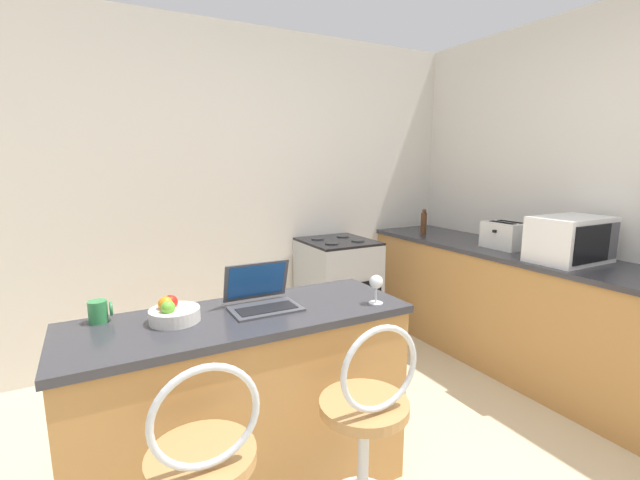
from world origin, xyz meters
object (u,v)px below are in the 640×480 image
at_px(microwave, 571,239).
at_px(stove_range, 337,291).
at_px(laptop, 262,296).
at_px(bar_stool_far, 366,451).
at_px(toaster, 505,235).
at_px(pepper_mill, 424,222).
at_px(fruit_bowl, 173,313).
at_px(mug_green, 99,311).
at_px(wine_glass_tall, 376,284).

height_order(microwave, stove_range, microwave).
xyz_separation_m(microwave, stove_range, (-0.94, 1.40, -0.60)).
relative_size(laptop, stove_range, 0.34).
bearing_deg(bar_stool_far, toaster, 26.51).
bearing_deg(stove_range, laptop, -132.15).
height_order(pepper_mill, fruit_bowl, pepper_mill).
bearing_deg(fruit_bowl, bar_stool_far, -44.46).
distance_m(mug_green, fruit_bowl, 0.30).
height_order(toaster, wine_glass_tall, toaster).
bearing_deg(stove_range, bar_stool_far, -117.66).
bearing_deg(bar_stool_far, mug_green, 140.33).
xyz_separation_m(laptop, microwave, (2.11, -0.11, 0.10)).
relative_size(microwave, wine_glass_tall, 3.80).
height_order(stove_range, fruit_bowl, fruit_bowl).
height_order(bar_stool_far, microwave, microwave).
bearing_deg(bar_stool_far, pepper_mill, 43.85).
bearing_deg(laptop, mug_green, 168.18).
height_order(microwave, pepper_mill, microwave).
bearing_deg(toaster, bar_stool_far, -153.49).
bearing_deg(wine_glass_tall, toaster, 20.25).
distance_m(microwave, wine_glass_tall, 1.63).
distance_m(stove_range, pepper_mill, 1.01).
relative_size(laptop, toaster, 1.02).
xyz_separation_m(laptop, toaster, (2.13, 0.40, 0.05)).
height_order(stove_range, mug_green, mug_green).
bearing_deg(wine_glass_tall, mug_green, 163.13).
relative_size(pepper_mill, fruit_bowl, 1.15).
distance_m(toaster, mug_green, 2.80).
relative_size(stove_range, wine_glass_tall, 6.62).
xyz_separation_m(bar_stool_far, microwave, (1.92, 0.45, 0.58)).
xyz_separation_m(wine_glass_tall, pepper_mill, (1.51, 1.37, 0.02)).
bearing_deg(laptop, stove_range, 47.85).
relative_size(microwave, pepper_mill, 2.20).
bearing_deg(microwave, stove_range, 123.93).
distance_m(toaster, stove_range, 1.42).
xyz_separation_m(stove_range, wine_glass_tall, (-0.68, -1.50, 0.54)).
bearing_deg(fruit_bowl, stove_range, 39.66).
distance_m(stove_range, mug_green, 2.21).
bearing_deg(mug_green, wine_glass_tall, -16.87).
height_order(microwave, fruit_bowl, microwave).
bearing_deg(laptop, fruit_bowl, 179.76).
bearing_deg(laptop, pepper_mill, 30.24).
distance_m(laptop, toaster, 2.16).
xyz_separation_m(pepper_mill, fruit_bowl, (-2.38, -1.16, -0.07)).
distance_m(laptop, fruit_bowl, 0.39).
height_order(bar_stool_far, toaster, toaster).
height_order(microwave, mug_green, microwave).
height_order(toaster, pepper_mill, pepper_mill).
bearing_deg(bar_stool_far, wine_glass_tall, 50.95).
relative_size(stove_range, fruit_bowl, 4.42).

